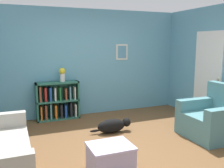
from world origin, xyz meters
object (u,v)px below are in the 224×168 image
at_px(recliner_chair, 214,119).
at_px(vase, 62,74).
at_px(bookshelf, 57,102).
at_px(coffee_table, 110,157).
at_px(dog, 113,126).

height_order(recliner_chair, vase, vase).
bearing_deg(bookshelf, coffee_table, -84.67).
bearing_deg(vase, recliner_chair, -42.15).
bearing_deg(dog, coffee_table, -113.66).
bearing_deg(bookshelf, vase, -6.82).
bearing_deg(vase, dog, -60.75).
xyz_separation_m(recliner_chair, coffee_table, (-2.34, -0.49, -0.14)).
distance_m(dog, vase, 1.77).
relative_size(bookshelf, dog, 1.15).
xyz_separation_m(coffee_table, vase, (-0.12, 2.72, 0.87)).
bearing_deg(recliner_chair, vase, 137.85).
relative_size(recliner_chair, vase, 3.07).
distance_m(bookshelf, recliner_chair, 3.43).
relative_size(bookshelf, vase, 3.04).
bearing_deg(vase, bookshelf, 173.18).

